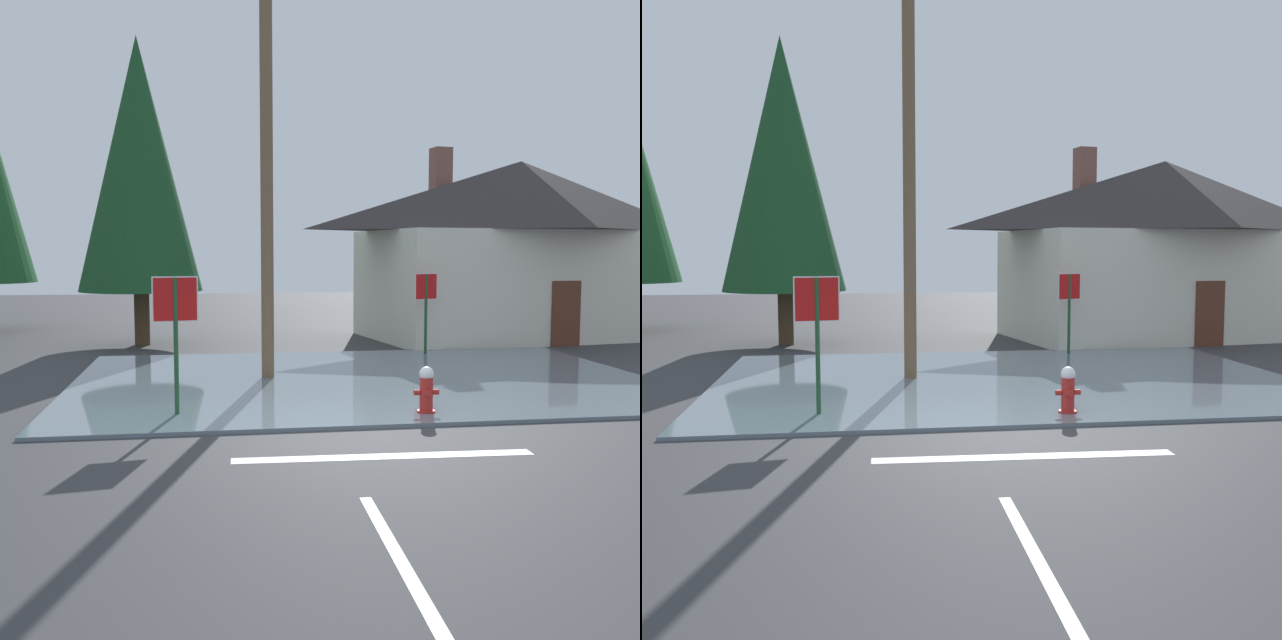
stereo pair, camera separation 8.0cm
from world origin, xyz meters
TOP-DOWN VIEW (x-y plane):
  - ground_plane at (0.00, 0.00)m, footprint 80.00×80.00m
  - flood_puddle at (1.27, 4.69)m, footprint 12.72×8.86m
  - lane_stop_bar at (0.28, -1.35)m, footprint 4.32×0.47m
  - lane_center_stripe at (-0.41, -4.99)m, footprint 0.24×3.94m
  - stop_sign_near at (-2.72, 1.59)m, footprint 0.78×0.15m
  - fire_hydrant at (1.61, 1.05)m, footprint 0.44×0.38m
  - utility_pole at (-0.85, 5.09)m, footprint 1.60×0.28m
  - stop_sign_far at (3.78, 8.31)m, footprint 0.69×0.25m
  - house at (8.23, 12.37)m, footprint 11.47×7.24m
  - pine_tree_tall_left at (-4.19, 11.98)m, footprint 3.74×3.74m

SIDE VIEW (x-z plane):
  - ground_plane at x=0.00m, z-range -0.10..0.00m
  - lane_stop_bar at x=0.28m, z-range 0.00..0.01m
  - lane_center_stripe at x=-0.41m, z-range 0.00..0.01m
  - flood_puddle at x=1.27m, z-range 0.00..0.07m
  - fire_hydrant at x=1.61m, z-range -0.01..0.88m
  - stop_sign_far at x=3.78m, z-range 0.49..2.78m
  - stop_sign_near at x=-2.72m, z-range 0.54..3.01m
  - house at x=8.23m, z-range -0.12..6.23m
  - utility_pole at x=-0.85m, z-range 0.18..9.98m
  - pine_tree_tall_left at x=-4.19m, z-range 0.82..10.17m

